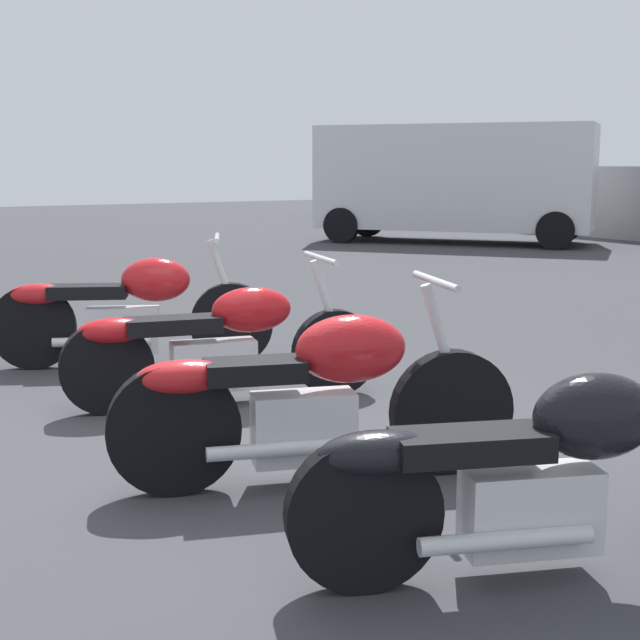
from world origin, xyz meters
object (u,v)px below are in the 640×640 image
object	(u,v)px
motorcycle_slot_0	(128,310)
parked_van	(455,178)
motorcycle_slot_3	(539,473)
motorcycle_slot_2	(312,396)
motorcycle_slot_1	(217,344)

from	to	relation	value
motorcycle_slot_0	parked_van	size ratio (longest dim) A/B	0.38
motorcycle_slot_3	parked_van	world-z (taller)	parked_van
motorcycle_slot_0	motorcycle_slot_2	distance (m)	2.93
motorcycle_slot_3	parked_van	bearing A→B (deg)	162.39
motorcycle_slot_2	motorcycle_slot_3	xyz separation A→B (m)	(1.29, 0.23, -0.03)
motorcycle_slot_0	motorcycle_slot_2	bearing A→B (deg)	23.25
motorcycle_slot_1	motorcycle_slot_3	bearing A→B (deg)	13.45
motorcycle_slot_0	parked_van	world-z (taller)	parked_van
motorcycle_slot_1	motorcycle_slot_3	xyz separation A→B (m)	(2.86, 0.04, 0.01)
motorcycle_slot_0	motorcycle_slot_3	size ratio (longest dim) A/B	1.04
motorcycle_slot_0	parked_van	xyz separation A→B (m)	(-7.47, 9.21, 0.83)
motorcycle_slot_1	parked_van	bearing A→B (deg)	146.90
motorcycle_slot_0	motorcycle_slot_2	xyz separation A→B (m)	(2.93, -0.06, -0.00)
motorcycle_slot_0	parked_van	bearing A→B (deg)	153.51
motorcycle_slot_0	parked_van	distance (m)	11.89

